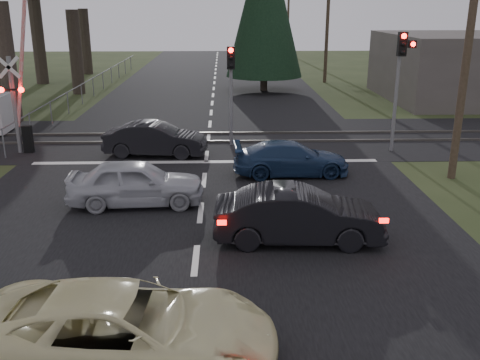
{
  "coord_description": "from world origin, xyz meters",
  "views": [
    {
      "loc": [
        0.68,
        -11.25,
        5.65
      ],
      "look_at": [
        1.1,
        2.02,
        1.3
      ],
      "focal_mm": 40.0,
      "sensor_mm": 36.0,
      "label": 1
    }
  ],
  "objects_px": {
    "utility_pole_far": "(288,14)",
    "silver_car": "(136,183)",
    "traffic_signal_center": "(231,79)",
    "cream_coupe": "(124,331)",
    "dark_car_far": "(156,139)",
    "utility_pole_near": "(469,36)",
    "dark_hatchback": "(298,216)",
    "traffic_signal_right": "(401,69)",
    "blue_sedan": "(291,159)",
    "utility_pole_mid": "(328,18)",
    "crossing_signal": "(20,102)"
  },
  "relations": [
    {
      "from": "utility_pole_near",
      "to": "dark_car_far",
      "type": "distance_m",
      "value": 11.71
    },
    {
      "from": "utility_pole_near",
      "to": "dark_car_far",
      "type": "relative_size",
      "value": 2.27
    },
    {
      "from": "traffic_signal_center",
      "to": "utility_pole_far",
      "type": "xyz_separation_m",
      "value": [
        7.5,
        44.32,
        1.92
      ]
    },
    {
      "from": "silver_car",
      "to": "crossing_signal",
      "type": "bearing_deg",
      "value": 38.54
    },
    {
      "from": "traffic_signal_right",
      "to": "utility_pole_near",
      "type": "distance_m",
      "value": 3.87
    },
    {
      "from": "utility_pole_far",
      "to": "dark_car_far",
      "type": "bearing_deg",
      "value": -102.91
    },
    {
      "from": "utility_pole_near",
      "to": "blue_sedan",
      "type": "distance_m",
      "value": 6.9
    },
    {
      "from": "utility_pole_near",
      "to": "utility_pole_mid",
      "type": "distance_m",
      "value": 24.0
    },
    {
      "from": "dark_hatchback",
      "to": "cream_coupe",
      "type": "bearing_deg",
      "value": 147.22
    },
    {
      "from": "utility_pole_near",
      "to": "dark_hatchback",
      "type": "height_order",
      "value": "utility_pole_near"
    },
    {
      "from": "cream_coupe",
      "to": "dark_car_far",
      "type": "xyz_separation_m",
      "value": [
        -1.05,
        13.06,
        -0.04
      ]
    },
    {
      "from": "dark_hatchback",
      "to": "silver_car",
      "type": "relative_size",
      "value": 1.05
    },
    {
      "from": "crossing_signal",
      "to": "cream_coupe",
      "type": "xyz_separation_m",
      "value": [
        6.33,
        -13.63,
        -1.37
      ]
    },
    {
      "from": "traffic_signal_center",
      "to": "dark_car_far",
      "type": "relative_size",
      "value": 1.03
    },
    {
      "from": "traffic_signal_center",
      "to": "dark_hatchback",
      "type": "distance_m",
      "value": 10.02
    },
    {
      "from": "dark_hatchback",
      "to": "dark_car_far",
      "type": "bearing_deg",
      "value": 31.54
    },
    {
      "from": "utility_pole_far",
      "to": "dark_car_far",
      "type": "xyz_separation_m",
      "value": [
        -10.49,
        -45.78,
        -4.07
      ]
    },
    {
      "from": "blue_sedan",
      "to": "cream_coupe",
      "type": "bearing_deg",
      "value": 156.7
    },
    {
      "from": "traffic_signal_right",
      "to": "crossing_signal",
      "type": "bearing_deg",
      "value": 178.79
    },
    {
      "from": "traffic_signal_right",
      "to": "utility_pole_far",
      "type": "xyz_separation_m",
      "value": [
        0.95,
        45.53,
        1.41
      ]
    },
    {
      "from": "utility_pole_near",
      "to": "cream_coupe",
      "type": "height_order",
      "value": "utility_pole_near"
    },
    {
      "from": "utility_pole_mid",
      "to": "silver_car",
      "type": "relative_size",
      "value": 2.27
    },
    {
      "from": "traffic_signal_right",
      "to": "blue_sedan",
      "type": "xyz_separation_m",
      "value": [
        -4.53,
        -2.92,
        -2.73
      ]
    },
    {
      "from": "utility_pole_far",
      "to": "silver_car",
      "type": "xyz_separation_m",
      "value": [
        -10.41,
        -51.25,
        -4.05
      ]
    },
    {
      "from": "traffic_signal_center",
      "to": "utility_pole_far",
      "type": "bearing_deg",
      "value": 80.4
    },
    {
      "from": "crossing_signal",
      "to": "dark_hatchback",
      "type": "relative_size",
      "value": 1.67
    },
    {
      "from": "utility_pole_near",
      "to": "traffic_signal_center",
      "type": "bearing_deg",
      "value": 148.05
    },
    {
      "from": "dark_car_far",
      "to": "utility_pole_near",
      "type": "bearing_deg",
      "value": -101.15
    },
    {
      "from": "traffic_signal_center",
      "to": "silver_car",
      "type": "relative_size",
      "value": 1.03
    },
    {
      "from": "utility_pole_far",
      "to": "silver_car",
      "type": "bearing_deg",
      "value": -101.48
    },
    {
      "from": "crossing_signal",
      "to": "utility_pole_mid",
      "type": "distance_m",
      "value": 25.78
    },
    {
      "from": "dark_car_far",
      "to": "crossing_signal",
      "type": "bearing_deg",
      "value": 89.8
    },
    {
      "from": "traffic_signal_right",
      "to": "utility_pole_mid",
      "type": "relative_size",
      "value": 0.52
    },
    {
      "from": "cream_coupe",
      "to": "utility_pole_near",
      "type": "bearing_deg",
      "value": -40.26
    },
    {
      "from": "utility_pole_far",
      "to": "silver_car",
      "type": "height_order",
      "value": "utility_pole_far"
    },
    {
      "from": "dark_hatchback",
      "to": "silver_car",
      "type": "bearing_deg",
      "value": 60.95
    },
    {
      "from": "utility_pole_near",
      "to": "silver_car",
      "type": "height_order",
      "value": "utility_pole_near"
    },
    {
      "from": "dark_hatchback",
      "to": "traffic_signal_right",
      "type": "bearing_deg",
      "value": -27.89
    },
    {
      "from": "traffic_signal_center",
      "to": "cream_coupe",
      "type": "relative_size",
      "value": 0.83
    },
    {
      "from": "crossing_signal",
      "to": "utility_pole_near",
      "type": "height_order",
      "value": "utility_pole_near"
    },
    {
      "from": "utility_pole_near",
      "to": "cream_coupe",
      "type": "bearing_deg",
      "value": -133.83
    },
    {
      "from": "crossing_signal",
      "to": "silver_car",
      "type": "height_order",
      "value": "crossing_signal"
    },
    {
      "from": "silver_car",
      "to": "blue_sedan",
      "type": "distance_m",
      "value": 5.67
    },
    {
      "from": "utility_pole_mid",
      "to": "cream_coupe",
      "type": "bearing_deg",
      "value": -105.6
    },
    {
      "from": "utility_pole_near",
      "to": "dark_car_far",
      "type": "xyz_separation_m",
      "value": [
        -10.49,
        3.22,
        -4.07
      ]
    },
    {
      "from": "crossing_signal",
      "to": "dark_car_far",
      "type": "relative_size",
      "value": 1.76
    },
    {
      "from": "cream_coupe",
      "to": "silver_car",
      "type": "relative_size",
      "value": 1.25
    },
    {
      "from": "utility_pole_near",
      "to": "utility_pole_mid",
      "type": "xyz_separation_m",
      "value": [
        0.0,
        24.0,
        0.0
      ]
    },
    {
      "from": "traffic_signal_center",
      "to": "utility_pole_mid",
      "type": "bearing_deg",
      "value": 68.79
    },
    {
      "from": "dark_hatchback",
      "to": "silver_car",
      "type": "height_order",
      "value": "dark_hatchback"
    }
  ]
}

